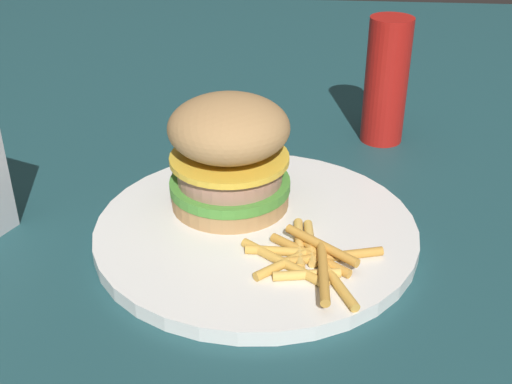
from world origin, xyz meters
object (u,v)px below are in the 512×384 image
at_px(plate, 256,230).
at_px(fries_pile, 309,258).
at_px(sandwich, 226,152).
at_px(ketchup_bottle, 386,81).

height_order(plate, fries_pile, fries_pile).
bearing_deg(fries_pile, sandwich, -139.11).
height_order(sandwich, ketchup_bottle, ketchup_bottle).
xyz_separation_m(sandwich, fries_pile, (0.08, 0.07, -0.04)).
distance_m(plate, fries_pile, 0.07).
xyz_separation_m(plate, ketchup_bottle, (-0.20, 0.12, 0.06)).
distance_m(sandwich, ketchup_bottle, 0.22).
xyz_separation_m(sandwich, ketchup_bottle, (-0.17, 0.14, 0.00)).
distance_m(fries_pile, ketchup_bottle, 0.27).
relative_size(sandwich, ketchup_bottle, 0.78).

